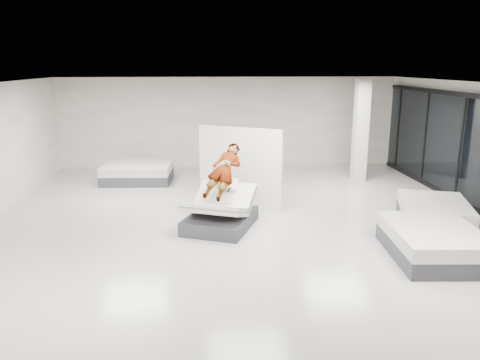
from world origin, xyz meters
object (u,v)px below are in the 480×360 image
at_px(flat_bed_right_near, 434,242).
at_px(flat_bed_left_far, 138,173).
at_px(person, 224,177).
at_px(hero_bed, 220,213).
at_px(remote, 229,190).
at_px(column, 361,131).
at_px(flat_bed_right_far, 434,212).
at_px(divider_panel, 240,168).

xyz_separation_m(flat_bed_right_near, flat_bed_left_far, (-6.46, 6.54, -0.01)).
distance_m(person, flat_bed_right_near, 4.63).
xyz_separation_m(hero_bed, person, (0.11, 0.28, 0.78)).
distance_m(flat_bed_right_near, flat_bed_left_far, 9.19).
distance_m(hero_bed, remote, 0.62).
bearing_deg(person, remote, -57.85).
height_order(hero_bed, flat_bed_left_far, hero_bed).
relative_size(flat_bed_right_near, column, 0.71).
xyz_separation_m(hero_bed, column, (4.59, 4.08, 1.26)).
relative_size(hero_bed, flat_bed_right_near, 0.94).
distance_m(flat_bed_right_far, flat_bed_right_near, 2.11).
relative_size(remote, flat_bed_right_near, 0.06).
distance_m(divider_panel, column, 4.78).
distance_m(person, flat_bed_right_far, 4.96).
xyz_separation_m(person, flat_bed_right_far, (4.87, -0.45, -0.85)).
bearing_deg(flat_bed_left_far, person, -58.85).
bearing_deg(column, flat_bed_left_far, 176.63).
relative_size(flat_bed_right_near, flat_bed_left_far, 1.04).
bearing_deg(flat_bed_right_far, person, 174.76).
bearing_deg(column, remote, -136.35).
height_order(hero_bed, flat_bed_right_near, hero_bed).
bearing_deg(flat_bed_left_far, column, -3.37).
relative_size(flat_bed_right_far, column, 0.73).
bearing_deg(divider_panel, flat_bed_right_near, -17.47).
bearing_deg(flat_bed_right_far, column, 95.21).
height_order(remote, flat_bed_left_far, remote).
bearing_deg(remote, flat_bed_right_near, -4.72).
relative_size(person, flat_bed_right_far, 0.72).
xyz_separation_m(flat_bed_right_far, flat_bed_left_far, (-7.41, 4.66, 0.02)).
bearing_deg(flat_bed_right_near, person, 149.28).
relative_size(flat_bed_left_far, column, 0.68).
bearing_deg(person, flat_bed_right_near, -8.88).
relative_size(person, remote, 11.96).
height_order(divider_panel, column, column).
distance_m(hero_bed, column, 6.27).
distance_m(hero_bed, flat_bed_left_far, 5.11).
relative_size(divider_panel, flat_bed_right_near, 1.01).
xyz_separation_m(remote, flat_bed_right_far, (4.79, -0.04, -0.65)).
bearing_deg(flat_bed_left_far, flat_bed_right_far, -32.14).
height_order(person, flat_bed_right_far, person).
bearing_deg(hero_bed, flat_bed_right_near, -26.93).
bearing_deg(flat_bed_right_far, divider_panel, 158.74).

